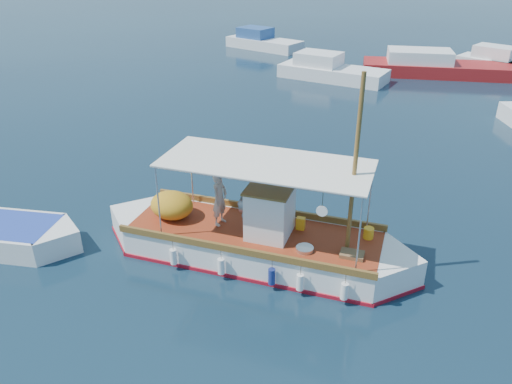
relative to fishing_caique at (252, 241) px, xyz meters
The scene contains 6 objects.
ground 1.13m from the fishing_caique, 47.62° to the left, with size 160.00×160.00×0.00m, color black.
fishing_caique is the anchor object (origin of this frame).
bg_boat_nw 20.53m from the fishing_caique, 106.66° to the left, with size 6.74×2.41×1.80m.
bg_boat_n 24.15m from the fishing_caique, 90.54° to the left, with size 10.40×6.03×1.80m.
bg_boat_far_w 29.98m from the fishing_caique, 118.96° to the left, with size 6.55×3.13×1.80m.
bg_boat_far_n 27.64m from the fishing_caique, 82.85° to the left, with size 6.55×3.40×1.80m.
Camera 1 is at (5.31, -10.83, 7.97)m, focal length 35.00 mm.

